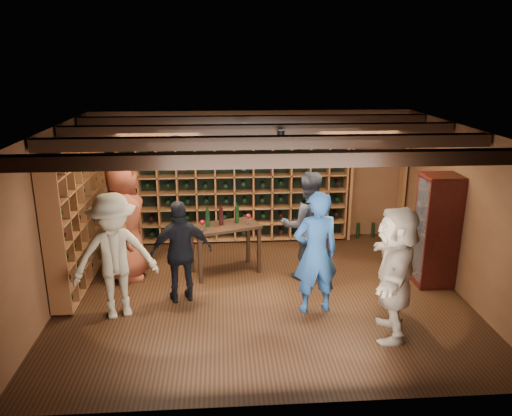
{
  "coord_description": "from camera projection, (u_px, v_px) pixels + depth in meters",
  "views": [
    {
      "loc": [
        -0.57,
        -6.84,
        3.51
      ],
      "look_at": [
        -0.08,
        0.2,
        1.32
      ],
      "focal_mm": 35.0,
      "sensor_mm": 36.0,
      "label": 1
    }
  ],
  "objects": [
    {
      "name": "guest_red_floral",
      "position": [
        125.0,
        219.0,
        7.91
      ],
      "size": [
        0.68,
        1.01,
        2.0
      ],
      "primitive_type": "imported",
      "rotation": [
        0.0,
        0.0,
        1.62
      ],
      "color": "maroon",
      "rests_on": "ground"
    },
    {
      "name": "guest_khaki",
      "position": [
        115.0,
        256.0,
        6.75
      ],
      "size": [
        1.29,
        0.98,
        1.77
      ],
      "primitive_type": "imported",
      "rotation": [
        0.0,
        0.0,
        0.32
      ],
      "color": "#84765B",
      "rests_on": "ground"
    },
    {
      "name": "crate_shelf",
      "position": [
        378.0,
        160.0,
        9.5
      ],
      "size": [
        1.2,
        0.32,
        2.07
      ],
      "color": "brown",
      "rests_on": "ground"
    },
    {
      "name": "wine_rack_back",
      "position": [
        225.0,
        184.0,
        9.44
      ],
      "size": [
        4.65,
        0.3,
        2.2
      ],
      "color": "brown",
      "rests_on": "ground"
    },
    {
      "name": "guest_woman_black",
      "position": [
        181.0,
        252.0,
        7.21
      ],
      "size": [
        0.96,
        0.57,
        1.53
      ],
      "primitive_type": "imported",
      "rotation": [
        0.0,
        0.0,
        3.38
      ],
      "color": "black",
      "rests_on": "ground"
    },
    {
      "name": "display_cabinet",
      "position": [
        436.0,
        233.0,
        7.71
      ],
      "size": [
        0.55,
        0.5,
        1.75
      ],
      "color": "#390E0B",
      "rests_on": "ground"
    },
    {
      "name": "guest_beige",
      "position": [
        395.0,
        273.0,
        6.27
      ],
      "size": [
        0.94,
        1.7,
        1.75
      ],
      "primitive_type": "imported",
      "rotation": [
        0.0,
        0.0,
        4.44
      ],
      "color": "tan",
      "rests_on": "ground"
    },
    {
      "name": "room_shell",
      "position": [
        263.0,
        136.0,
        6.93
      ],
      "size": [
        6.0,
        6.0,
        6.0
      ],
      "color": "brown",
      "rests_on": "ground"
    },
    {
      "name": "ground",
      "position": [
        262.0,
        294.0,
        7.6
      ],
      "size": [
        6.0,
        6.0,
        0.0
      ],
      "primitive_type": "plane",
      "color": "#341B0E",
      "rests_on": "ground"
    },
    {
      "name": "man_blue_shirt",
      "position": [
        316.0,
        253.0,
        6.88
      ],
      "size": [
        0.7,
        0.51,
        1.76
      ],
      "primitive_type": "imported",
      "rotation": [
        0.0,
        0.0,
        3.29
      ],
      "color": "navy",
      "rests_on": "ground"
    },
    {
      "name": "man_grey_suit",
      "position": [
        307.0,
        226.0,
        7.96
      ],
      "size": [
        0.89,
        0.71,
        1.77
      ],
      "primitive_type": "imported",
      "rotation": [
        0.0,
        0.0,
        3.19
      ],
      "color": "#222327",
      "rests_on": "ground"
    },
    {
      "name": "wine_rack_left",
      "position": [
        79.0,
        210.0,
        7.85
      ],
      "size": [
        0.3,
        2.65,
        2.2
      ],
      "color": "brown",
      "rests_on": "ground"
    },
    {
      "name": "tasting_table",
      "position": [
        225.0,
        231.0,
        8.15
      ],
      "size": [
        1.23,
        0.9,
        1.12
      ],
      "rotation": [
        0.0,
        0.0,
        0.34
      ],
      "color": "black",
      "rests_on": "ground"
    }
  ]
}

